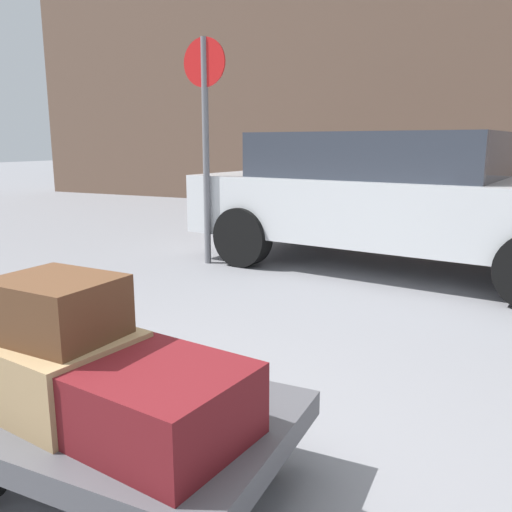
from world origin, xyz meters
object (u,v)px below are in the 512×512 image
(luggage_cart, at_px, (122,423))
(duffel_bag_brown_topmost_pile, at_px, (57,308))
(parked_car, at_px, (394,196))
(no_parking_sign, at_px, (206,128))
(suitcase_tan_rear_left, at_px, (63,371))
(suitcase_maroon_stacked_top, at_px, (159,403))

(luggage_cart, bearing_deg, duffel_bag_brown_topmost_pile, -158.53)
(parked_car, relative_size, no_parking_sign, 1.90)
(duffel_bag_brown_topmost_pile, xyz_separation_m, no_parking_sign, (-1.50, 3.66, 0.75))
(no_parking_sign, bearing_deg, luggage_cart, -64.52)
(suitcase_tan_rear_left, relative_size, suitcase_maroon_stacked_top, 0.88)
(duffel_bag_brown_topmost_pile, bearing_deg, no_parking_sign, 115.77)
(suitcase_maroon_stacked_top, bearing_deg, parked_car, 99.67)
(suitcase_tan_rear_left, relative_size, no_parking_sign, 0.21)
(duffel_bag_brown_topmost_pile, bearing_deg, luggage_cart, 24.91)
(luggage_cart, bearing_deg, suitcase_maroon_stacked_top, -25.02)
(parked_car, distance_m, no_parking_sign, 2.12)
(suitcase_maroon_stacked_top, relative_size, parked_car, 0.13)
(luggage_cart, height_order, no_parking_sign, no_parking_sign)
(duffel_bag_brown_topmost_pile, distance_m, no_parking_sign, 4.02)
(luggage_cart, bearing_deg, suitcase_tan_rear_left, -158.53)
(suitcase_tan_rear_left, height_order, no_parking_sign, no_parking_sign)
(suitcase_maroon_stacked_top, xyz_separation_m, duffel_bag_brown_topmost_pile, (-0.46, 0.04, 0.26))
(suitcase_tan_rear_left, xyz_separation_m, suitcase_maroon_stacked_top, (0.46, -0.04, -0.01))
(luggage_cart, height_order, suitcase_maroon_stacked_top, suitcase_maroon_stacked_top)
(luggage_cart, xyz_separation_m, no_parking_sign, (-1.70, 3.58, 1.20))
(suitcase_maroon_stacked_top, xyz_separation_m, parked_car, (-0.09, 4.39, 0.29))
(luggage_cart, xyz_separation_m, suitcase_maroon_stacked_top, (0.26, -0.12, 0.20))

